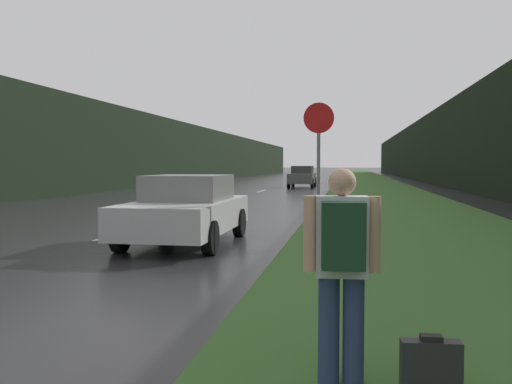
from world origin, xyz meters
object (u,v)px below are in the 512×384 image
object	(u,v)px
hitchhiker_with_backpack	(342,262)
car_passing_far	(302,177)
car_passing_near	(186,209)
suitcase	(431,366)
stop_sign	(319,161)

from	to	relation	value
hitchhiker_with_backpack	car_passing_far	distance (m)	35.24
hitchhiker_with_backpack	car_passing_far	xyz separation A→B (m)	(-3.32, 35.09, -0.15)
car_passing_near	suitcase	bearing A→B (deg)	119.82
car_passing_near	car_passing_far	xyz separation A→B (m)	(-0.00, 28.18, 0.07)
suitcase	hitchhiker_with_backpack	bearing A→B (deg)	176.55
stop_sign	car_passing_near	xyz separation A→B (m)	(-2.75, -0.07, -1.01)
suitcase	stop_sign	bearing A→B (deg)	96.06
suitcase	car_passing_far	xyz separation A→B (m)	(-3.96, 35.08, 0.58)
hitchhiker_with_backpack	suitcase	distance (m)	0.98
car_passing_near	car_passing_far	bearing A→B (deg)	-90.00
stop_sign	car_passing_far	bearing A→B (deg)	95.58
suitcase	car_passing_far	distance (m)	35.31
car_passing_near	car_passing_far	world-z (taller)	car_passing_far
car_passing_far	stop_sign	bearing A→B (deg)	95.58
car_passing_far	car_passing_near	bearing A→B (deg)	90.00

